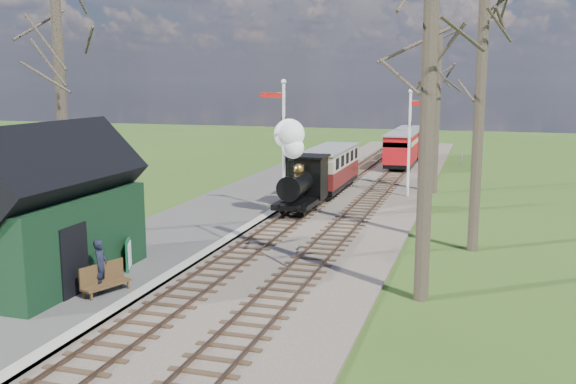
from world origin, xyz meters
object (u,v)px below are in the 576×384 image
at_px(semaphore_near, 282,137).
at_px(coach, 330,167).
at_px(semaphore_far, 411,135).
at_px(locomotive, 300,172).
at_px(sign_board, 128,255).
at_px(red_carriage_b, 410,142).
at_px(person, 101,266).
at_px(station_shed, 49,213).
at_px(red_carriage_a, 401,150).
at_px(bench, 104,279).

height_order(semaphore_near, coach, semaphore_near).
distance_m(semaphore_far, locomotive, 7.35).
height_order(semaphore_far, sign_board, semaphore_far).
distance_m(semaphore_near, red_carriage_b, 22.54).
height_order(semaphore_near, red_carriage_b, semaphore_near).
xyz_separation_m(locomotive, red_carriage_b, (2.61, 21.91, -0.58)).
bearing_deg(person, coach, -20.14).
relative_size(station_shed, coach, 0.91).
xyz_separation_m(semaphore_far, red_carriage_a, (-1.77, 10.68, -1.93)).
relative_size(station_shed, semaphore_far, 1.10).
xyz_separation_m(red_carriage_b, person, (-4.88, -34.69, -0.47)).
relative_size(red_carriage_b, sign_board, 4.78).
height_order(locomotive, coach, locomotive).
bearing_deg(red_carriage_a, semaphore_far, -80.57).
bearing_deg(red_carriage_a, bench, -99.21).
xyz_separation_m(station_shed, sign_board, (1.68, 1.55, -1.56)).
xyz_separation_m(semaphore_near, locomotive, (0.76, 0.26, -1.62)).
relative_size(red_carriage_a, sign_board, 4.78).
xyz_separation_m(semaphore_far, sign_board, (-6.99, -16.45, -2.65)).
bearing_deg(semaphore_near, red_carriage_b, 81.36).
relative_size(locomotive, coach, 0.63).
height_order(semaphore_near, red_carriage_a, semaphore_near).
xyz_separation_m(coach, red_carriage_b, (2.60, 15.85, -0.04)).
bearing_deg(sign_board, red_carriage_a, 79.11).
bearing_deg(person, locomotive, -23.30).
height_order(red_carriage_a, person, red_carriage_a).
height_order(semaphore_near, sign_board, semaphore_near).
relative_size(bench, person, 1.02).
bearing_deg(red_carriage_a, red_carriage_b, 90.00).
relative_size(coach, red_carriage_a, 1.43).
bearing_deg(station_shed, semaphore_far, 64.28).
xyz_separation_m(semaphore_near, person, (-1.51, -12.51, -2.67)).
bearing_deg(sign_board, semaphore_far, 66.97).
bearing_deg(locomotive, red_carriage_a, 80.96).
bearing_deg(semaphore_near, sign_board, -100.03).
distance_m(bench, person, 0.39).
distance_m(sign_board, person, 2.11).
height_order(semaphore_far, red_carriage_b, semaphore_far).
relative_size(semaphore_near, bench, 4.02).
relative_size(semaphore_far, red_carriage_a, 1.19).
xyz_separation_m(red_carriage_b, sign_board, (-5.22, -32.62, -0.72)).
distance_m(station_shed, semaphore_near, 12.58).
bearing_deg(sign_board, station_shed, -137.25).
distance_m(locomotive, coach, 6.08).
distance_m(semaphore_far, coach, 4.77).
bearing_deg(semaphore_far, red_carriage_b, 96.26).
xyz_separation_m(locomotive, person, (-2.26, -12.77, -1.05)).
bearing_deg(person, bench, -133.53).
relative_size(locomotive, red_carriage_b, 0.90).
bearing_deg(locomotive, sign_board, -103.67).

